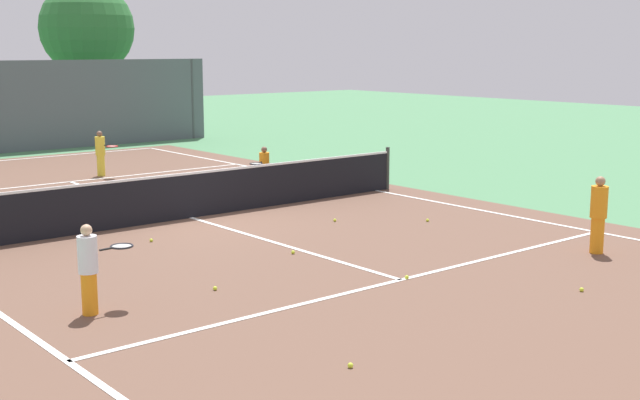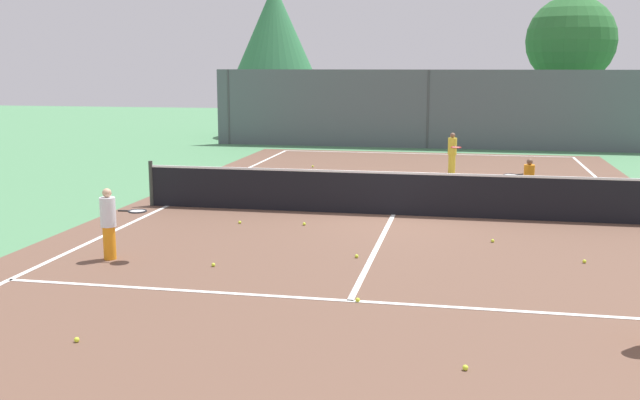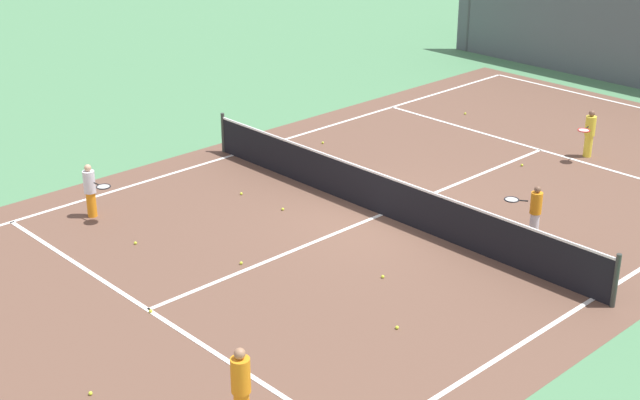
{
  "view_description": "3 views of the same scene",
  "coord_description": "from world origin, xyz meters",
  "px_view_note": "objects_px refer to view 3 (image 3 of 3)",
  "views": [
    {
      "loc": [
        -9.14,
        -15.46,
        3.63
      ],
      "look_at": [
        0.95,
        -3.24,
        0.74
      ],
      "focal_mm": 47.0,
      "sensor_mm": 36.0,
      "label": 1
    },
    {
      "loc": [
        1.58,
        -16.58,
        3.38
      ],
      "look_at": [
        -1.03,
        -3.44,
        0.93
      ],
      "focal_mm": 41.49,
      "sensor_mm": 36.0,
      "label": 2
    },
    {
      "loc": [
        13.04,
        -14.36,
        8.55
      ],
      "look_at": [
        -0.04,
        -1.94,
        0.92
      ],
      "focal_mm": 51.44,
      "sensor_mm": 36.0,
      "label": 3
    }
  ],
  "objects_px": {
    "player_2": "(589,133)",
    "tennis_ball_11": "(397,327)",
    "tennis_ball_10": "(241,194)",
    "tennis_ball_13": "(151,311)",
    "player_0": "(534,210)",
    "tennis_ball_3": "(91,393)",
    "tennis_ball_5": "(383,277)",
    "player_3": "(241,388)",
    "tennis_ball_12": "(350,187)",
    "tennis_ball_2": "(522,165)",
    "tennis_ball_0": "(323,143)",
    "tennis_ball_8": "(135,243)",
    "tennis_ball_1": "(283,209)",
    "tennis_ball_4": "(465,114)",
    "tennis_ball_6": "(241,263)",
    "player_1": "(91,190)"
  },
  "relations": [
    {
      "from": "tennis_ball_5",
      "to": "tennis_ball_12",
      "type": "distance_m",
      "value": 4.79
    },
    {
      "from": "tennis_ball_3",
      "to": "tennis_ball_5",
      "type": "relative_size",
      "value": 1.0
    },
    {
      "from": "tennis_ball_5",
      "to": "tennis_ball_10",
      "type": "distance_m",
      "value": 5.36
    },
    {
      "from": "tennis_ball_5",
      "to": "tennis_ball_6",
      "type": "distance_m",
      "value": 2.93
    },
    {
      "from": "tennis_ball_5",
      "to": "tennis_ball_13",
      "type": "height_order",
      "value": "same"
    },
    {
      "from": "tennis_ball_5",
      "to": "tennis_ball_12",
      "type": "height_order",
      "value": "same"
    },
    {
      "from": "tennis_ball_1",
      "to": "tennis_ball_10",
      "type": "bearing_deg",
      "value": -175.73
    },
    {
      "from": "player_3",
      "to": "tennis_ball_1",
      "type": "xyz_separation_m",
      "value": [
        -5.74,
        5.87,
        -0.68
      ]
    },
    {
      "from": "player_2",
      "to": "player_3",
      "type": "bearing_deg",
      "value": -78.79
    },
    {
      "from": "player_0",
      "to": "tennis_ball_3",
      "type": "distance_m",
      "value": 10.23
    },
    {
      "from": "tennis_ball_2",
      "to": "tennis_ball_11",
      "type": "distance_m",
      "value": 9.13
    },
    {
      "from": "tennis_ball_10",
      "to": "tennis_ball_13",
      "type": "height_order",
      "value": "same"
    },
    {
      "from": "player_0",
      "to": "tennis_ball_3",
      "type": "xyz_separation_m",
      "value": [
        -1.4,
        -10.12,
        -0.59
      ]
    },
    {
      "from": "player_3",
      "to": "tennis_ball_1",
      "type": "distance_m",
      "value": 8.24
    },
    {
      "from": "tennis_ball_10",
      "to": "tennis_ball_13",
      "type": "relative_size",
      "value": 1.0
    },
    {
      "from": "tennis_ball_1",
      "to": "tennis_ball_2",
      "type": "distance_m",
      "value": 6.83
    },
    {
      "from": "tennis_ball_0",
      "to": "tennis_ball_6",
      "type": "bearing_deg",
      "value": -56.34
    },
    {
      "from": "player_3",
      "to": "tennis_ball_0",
      "type": "distance_m",
      "value": 12.96
    },
    {
      "from": "tennis_ball_2",
      "to": "tennis_ball_13",
      "type": "relative_size",
      "value": 1.0
    },
    {
      "from": "tennis_ball_6",
      "to": "tennis_ball_10",
      "type": "bearing_deg",
      "value": 140.96
    },
    {
      "from": "tennis_ball_3",
      "to": "tennis_ball_11",
      "type": "height_order",
      "value": "same"
    },
    {
      "from": "tennis_ball_8",
      "to": "player_1",
      "type": "bearing_deg",
      "value": 176.5
    },
    {
      "from": "tennis_ball_4",
      "to": "tennis_ball_10",
      "type": "distance_m",
      "value": 9.07
    },
    {
      "from": "player_2",
      "to": "tennis_ball_11",
      "type": "bearing_deg",
      "value": -76.48
    },
    {
      "from": "tennis_ball_2",
      "to": "player_3",
      "type": "bearing_deg",
      "value": -73.77
    },
    {
      "from": "player_0",
      "to": "tennis_ball_5",
      "type": "xyz_separation_m",
      "value": [
        -0.91,
        -3.81,
        -0.59
      ]
    },
    {
      "from": "player_0",
      "to": "tennis_ball_8",
      "type": "height_order",
      "value": "player_0"
    },
    {
      "from": "player_3",
      "to": "tennis_ball_3",
      "type": "bearing_deg",
      "value": -152.12
    },
    {
      "from": "player_3",
      "to": "tennis_ball_11",
      "type": "height_order",
      "value": "player_3"
    },
    {
      "from": "player_1",
      "to": "tennis_ball_2",
      "type": "xyz_separation_m",
      "value": [
        4.89,
        9.87,
        -0.63
      ]
    },
    {
      "from": "tennis_ball_11",
      "to": "tennis_ball_0",
      "type": "bearing_deg",
      "value": 143.92
    },
    {
      "from": "player_1",
      "to": "tennis_ball_6",
      "type": "xyz_separation_m",
      "value": [
        4.24,
        0.93,
        -0.63
      ]
    },
    {
      "from": "player_1",
      "to": "player_3",
      "type": "bearing_deg",
      "value": -16.27
    },
    {
      "from": "player_0",
      "to": "tennis_ball_4",
      "type": "height_order",
      "value": "player_0"
    },
    {
      "from": "tennis_ball_6",
      "to": "tennis_ball_0",
      "type": "bearing_deg",
      "value": 123.66
    },
    {
      "from": "player_0",
      "to": "tennis_ball_13",
      "type": "xyz_separation_m",
      "value": [
        -2.94,
        -7.95,
        -0.59
      ]
    },
    {
      "from": "player_1",
      "to": "tennis_ball_5",
      "type": "distance_m",
      "value": 7.17
    },
    {
      "from": "tennis_ball_0",
      "to": "tennis_ball_4",
      "type": "distance_m",
      "value": 5.16
    },
    {
      "from": "tennis_ball_10",
      "to": "tennis_ball_11",
      "type": "height_order",
      "value": "same"
    },
    {
      "from": "player_2",
      "to": "player_3",
      "type": "xyz_separation_m",
      "value": [
        2.82,
        -14.22,
        0.04
      ]
    },
    {
      "from": "tennis_ball_4",
      "to": "tennis_ball_5",
      "type": "relative_size",
      "value": 1.0
    },
    {
      "from": "player_0",
      "to": "tennis_ball_10",
      "type": "distance_m",
      "value": 6.99
    },
    {
      "from": "player_3",
      "to": "tennis_ball_5",
      "type": "xyz_separation_m",
      "value": [
        -1.83,
        5.08,
        -0.68
      ]
    },
    {
      "from": "tennis_ball_5",
      "to": "tennis_ball_11",
      "type": "relative_size",
      "value": 1.0
    },
    {
      "from": "player_0",
      "to": "tennis_ball_11",
      "type": "distance_m",
      "value": 5.14
    },
    {
      "from": "tennis_ball_4",
      "to": "tennis_ball_12",
      "type": "bearing_deg",
      "value": -75.39
    },
    {
      "from": "tennis_ball_11",
      "to": "tennis_ball_10",
      "type": "bearing_deg",
      "value": 164.16
    },
    {
      "from": "tennis_ball_3",
      "to": "tennis_ball_8",
      "type": "relative_size",
      "value": 1.0
    },
    {
      "from": "tennis_ball_13",
      "to": "tennis_ball_8",
      "type": "bearing_deg",
      "value": 152.27
    },
    {
      "from": "tennis_ball_1",
      "to": "player_2",
      "type": "bearing_deg",
      "value": 70.71
    }
  ]
}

